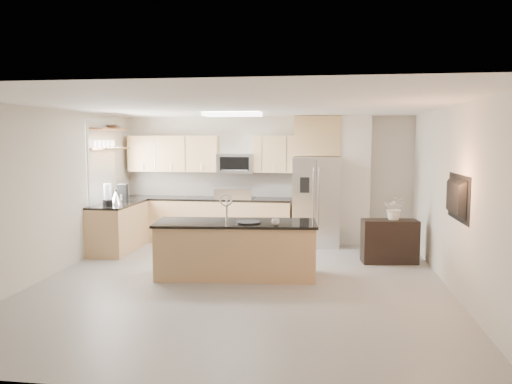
# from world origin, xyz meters

# --- Properties ---
(floor) EXTENTS (6.50, 6.50, 0.00)m
(floor) POSITION_xyz_m (0.00, 0.00, 0.00)
(floor) COLOR #9D9B95
(floor) RESTS_ON ground
(ceiling) EXTENTS (6.00, 6.50, 0.02)m
(ceiling) POSITION_xyz_m (0.00, 0.00, 2.60)
(ceiling) COLOR white
(ceiling) RESTS_ON wall_back
(wall_back) EXTENTS (6.00, 0.02, 2.60)m
(wall_back) POSITION_xyz_m (0.00, 3.25, 1.30)
(wall_back) COLOR beige
(wall_back) RESTS_ON floor
(wall_front) EXTENTS (6.00, 0.02, 2.60)m
(wall_front) POSITION_xyz_m (0.00, -3.25, 1.30)
(wall_front) COLOR beige
(wall_front) RESTS_ON floor
(wall_left) EXTENTS (0.02, 6.50, 2.60)m
(wall_left) POSITION_xyz_m (-3.00, 0.00, 1.30)
(wall_left) COLOR beige
(wall_left) RESTS_ON floor
(wall_right) EXTENTS (0.02, 6.50, 2.60)m
(wall_right) POSITION_xyz_m (3.00, 0.00, 1.30)
(wall_right) COLOR beige
(wall_right) RESTS_ON floor
(back_counter) EXTENTS (3.55, 0.66, 1.44)m
(back_counter) POSITION_xyz_m (-1.23, 2.93, 0.47)
(back_counter) COLOR tan
(back_counter) RESTS_ON floor
(left_counter) EXTENTS (0.66, 1.50, 0.92)m
(left_counter) POSITION_xyz_m (-2.67, 1.85, 0.46)
(left_counter) COLOR tan
(left_counter) RESTS_ON floor
(range) EXTENTS (0.76, 0.64, 1.14)m
(range) POSITION_xyz_m (-0.60, 2.92, 0.47)
(range) COLOR black
(range) RESTS_ON floor
(upper_cabinets) EXTENTS (3.50, 0.33, 0.75)m
(upper_cabinets) POSITION_xyz_m (-1.30, 3.09, 1.83)
(upper_cabinets) COLOR tan
(upper_cabinets) RESTS_ON wall_back
(microwave) EXTENTS (0.76, 0.40, 0.40)m
(microwave) POSITION_xyz_m (-0.60, 3.04, 1.63)
(microwave) COLOR silver
(microwave) RESTS_ON upper_cabinets
(refrigerator) EXTENTS (0.92, 0.78, 1.78)m
(refrigerator) POSITION_xyz_m (1.06, 2.87, 0.89)
(refrigerator) COLOR silver
(refrigerator) RESTS_ON floor
(partition_column) EXTENTS (0.60, 0.30, 2.60)m
(partition_column) POSITION_xyz_m (1.82, 3.10, 1.30)
(partition_column) COLOR white
(partition_column) RESTS_ON floor
(window) EXTENTS (0.04, 1.15, 1.65)m
(window) POSITION_xyz_m (-2.98, 1.85, 1.65)
(window) COLOR white
(window) RESTS_ON wall_left
(shelf_lower) EXTENTS (0.30, 1.20, 0.04)m
(shelf_lower) POSITION_xyz_m (-2.85, 1.95, 1.95)
(shelf_lower) COLOR olive
(shelf_lower) RESTS_ON wall_left
(shelf_upper) EXTENTS (0.30, 1.20, 0.04)m
(shelf_upper) POSITION_xyz_m (-2.85, 1.95, 2.32)
(shelf_upper) COLOR olive
(shelf_upper) RESTS_ON wall_left
(ceiling_fixture) EXTENTS (1.00, 0.50, 0.06)m
(ceiling_fixture) POSITION_xyz_m (-0.40, 1.60, 2.56)
(ceiling_fixture) COLOR white
(ceiling_fixture) RESTS_ON ceiling
(island) EXTENTS (2.55, 1.12, 1.28)m
(island) POSITION_xyz_m (-0.13, 0.38, 0.43)
(island) COLOR tan
(island) RESTS_ON floor
(credenza) EXTENTS (0.98, 0.50, 0.75)m
(credenza) POSITION_xyz_m (2.35, 1.59, 0.37)
(credenza) COLOR black
(credenza) RESTS_ON floor
(cup) EXTENTS (0.15, 0.15, 0.09)m
(cup) POSITION_xyz_m (0.51, 0.16, 0.90)
(cup) COLOR silver
(cup) RESTS_ON island
(platter) EXTENTS (0.48, 0.48, 0.02)m
(platter) POSITION_xyz_m (0.07, 0.31, 0.87)
(platter) COLOR black
(platter) RESTS_ON island
(blender) EXTENTS (0.18, 0.18, 0.41)m
(blender) POSITION_xyz_m (-2.67, 1.41, 1.10)
(blender) COLOR black
(blender) RESTS_ON left_counter
(kettle) EXTENTS (0.23, 0.23, 0.29)m
(kettle) POSITION_xyz_m (-2.63, 1.66, 1.05)
(kettle) COLOR silver
(kettle) RESTS_ON left_counter
(coffee_maker) EXTENTS (0.22, 0.25, 0.33)m
(coffee_maker) POSITION_xyz_m (-2.69, 2.14, 1.08)
(coffee_maker) COLOR black
(coffee_maker) RESTS_ON left_counter
(bowl) EXTENTS (0.41, 0.41, 0.09)m
(bowl) POSITION_xyz_m (-2.85, 2.16, 2.38)
(bowl) COLOR silver
(bowl) RESTS_ON shelf_upper
(flower_vase) EXTENTS (0.59, 0.52, 0.61)m
(flower_vase) POSITION_xyz_m (2.42, 1.61, 1.05)
(flower_vase) COLOR white
(flower_vase) RESTS_ON credenza
(television) EXTENTS (0.14, 1.08, 0.62)m
(television) POSITION_xyz_m (2.91, -0.20, 1.35)
(television) COLOR black
(television) RESTS_ON wall_right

